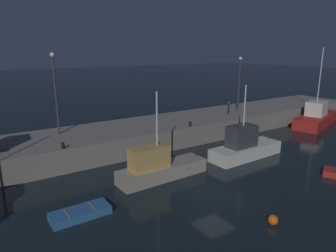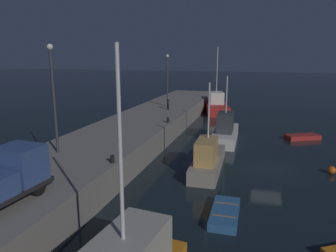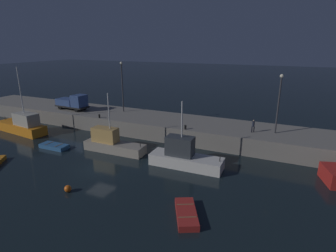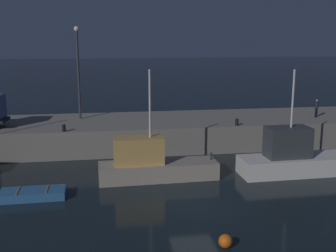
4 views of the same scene
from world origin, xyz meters
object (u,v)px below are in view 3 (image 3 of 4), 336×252
at_px(mooring_buoy_near, 68,189).
at_px(lamp_post_east, 279,99).
at_px(bollard_west, 185,127).
at_px(lamp_post_west, 122,83).
at_px(fishing_boat_white, 23,125).
at_px(utility_truck, 73,102).
at_px(dinghy_red_small, 54,146).
at_px(dockworker, 253,125).
at_px(fishing_boat_blue, 112,143).
at_px(bollard_central, 99,116).
at_px(fishing_boat_orange, 184,157).
at_px(rowboat_white_mid, 186,214).

relative_size(mooring_buoy_near, lamp_post_east, 0.09).
distance_m(lamp_post_east, bollard_west, 11.84).
distance_m(lamp_post_west, lamp_post_east, 23.45).
bearing_deg(lamp_post_west, fishing_boat_white, -138.55).
height_order(fishing_boat_white, utility_truck, fishing_boat_white).
distance_m(dinghy_red_small, bollard_west, 17.03).
distance_m(dinghy_red_small, dockworker, 25.37).
xyz_separation_m(mooring_buoy_near, lamp_post_east, (16.05, 18.55, 6.18)).
bearing_deg(lamp_post_west, lamp_post_east, -4.06).
distance_m(mooring_buoy_near, bollard_west, 16.40).
xyz_separation_m(dinghy_red_small, mooring_buoy_near, (9.53, -7.45, 0.07)).
distance_m(fishing_boat_blue, bollard_central, 8.38).
height_order(fishing_boat_orange, mooring_buoy_near, fishing_boat_orange).
bearing_deg(utility_truck, dinghy_red_small, -59.34).
relative_size(mooring_buoy_near, dockworker, 0.39).
distance_m(fishing_boat_white, bollard_central, 11.57).
bearing_deg(fishing_boat_blue, fishing_boat_white, 178.28).
bearing_deg(utility_truck, mooring_buoy_near, -48.58).
xyz_separation_m(fishing_boat_white, dockworker, (32.14, 7.48, 1.98)).
relative_size(lamp_post_west, utility_truck, 1.31).
xyz_separation_m(dinghy_red_small, bollard_central, (1.22, 7.80, 2.24)).
bearing_deg(fishing_boat_blue, utility_truck, 149.32).
bearing_deg(mooring_buoy_near, fishing_boat_white, 151.29).
bearing_deg(mooring_buoy_near, bollard_west, 70.67).
bearing_deg(dinghy_red_small, bollard_west, 27.89).
bearing_deg(fishing_boat_blue, dockworker, 26.98).
relative_size(utility_truck, bollard_west, 11.04).
xyz_separation_m(fishing_boat_blue, lamp_post_east, (18.23, 8.83, 5.46)).
height_order(lamp_post_west, bollard_west, lamp_post_west).
xyz_separation_m(rowboat_white_mid, mooring_buoy_near, (-11.03, -1.03, 0.06)).
distance_m(dockworker, bollard_west, 8.46).
bearing_deg(fishing_boat_blue, dinghy_red_small, -162.80).
bearing_deg(bollard_west, fishing_boat_blue, -143.40).
relative_size(rowboat_white_mid, bollard_central, 7.70).
bearing_deg(dockworker, dinghy_red_small, -155.99).
height_order(dockworker, bollard_central, dockworker).
bearing_deg(bollard_west, lamp_post_west, 159.04).
bearing_deg(fishing_boat_white, fishing_boat_blue, -1.72).
bearing_deg(bollard_west, mooring_buoy_near, -109.33).
bearing_deg(fishing_boat_orange, bollard_west, 110.29).
height_order(lamp_post_east, utility_truck, lamp_post_east).
xyz_separation_m(lamp_post_east, utility_truck, (-31.65, -0.87, -3.01)).
bearing_deg(fishing_boat_orange, utility_truck, 160.30).
xyz_separation_m(rowboat_white_mid, dinghy_red_small, (-20.57, 6.42, -0.01)).
distance_m(fishing_boat_white, utility_truck, 8.39).
bearing_deg(mooring_buoy_near, fishing_boat_orange, 51.05).
bearing_deg(rowboat_white_mid, utility_truck, 147.98).
relative_size(mooring_buoy_near, utility_truck, 0.11).
relative_size(fishing_boat_orange, dinghy_red_small, 2.12).
xyz_separation_m(fishing_boat_blue, rowboat_white_mid, (13.22, -8.70, -0.77)).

